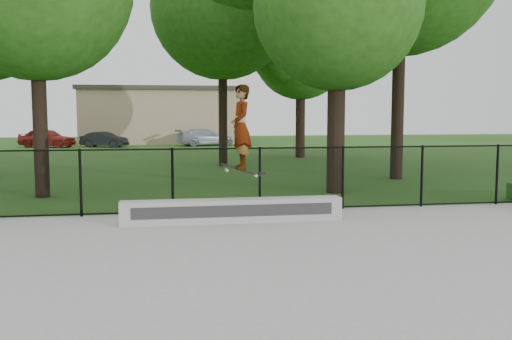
% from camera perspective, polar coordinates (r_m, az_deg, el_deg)
% --- Properties ---
extents(ground, '(100.00, 100.00, 0.00)m').
position_cam_1_polar(ground, '(7.71, 8.24, -12.01)').
color(ground, '#2A4F16').
rests_on(ground, ground).
extents(concrete_slab, '(14.00, 12.00, 0.06)m').
position_cam_1_polar(concrete_slab, '(7.70, 8.24, -11.80)').
color(concrete_slab, '#9A9A95').
rests_on(concrete_slab, ground).
extents(grind_ledge, '(4.63, 0.40, 0.49)m').
position_cam_1_polar(grind_ledge, '(11.95, -2.33, -4.07)').
color(grind_ledge, '#B6B7B2').
rests_on(grind_ledge, concrete_slab).
extents(car_a, '(4.04, 2.78, 1.28)m').
position_cam_1_polar(car_a, '(40.88, -20.18, 3.03)').
color(car_a, maroon).
rests_on(car_a, ground).
extents(car_b, '(3.07, 2.09, 1.04)m').
position_cam_1_polar(car_b, '(39.99, -14.93, 2.97)').
color(car_b, black).
rests_on(car_b, ground).
extents(car_c, '(4.09, 2.68, 1.19)m').
position_cam_1_polar(car_c, '(40.60, -5.06, 3.28)').
color(car_c, '#9EA6B3').
rests_on(car_c, ground).
extents(skater_airborne, '(0.81, 0.67, 1.93)m').
position_cam_1_polar(skater_airborne, '(11.65, -1.52, 4.18)').
color(skater_airborne, black).
rests_on(skater_airborne, ground).
extents(chainlink_fence, '(16.06, 0.06, 1.50)m').
position_cam_1_polar(chainlink_fence, '(13.17, 0.39, -0.92)').
color(chainlink_fence, black).
rests_on(chainlink_fence, concrete_slab).
extents(distant_building, '(12.40, 6.40, 4.30)m').
position_cam_1_polar(distant_building, '(44.98, -9.35, 5.47)').
color(distant_building, tan).
rests_on(distant_building, ground).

